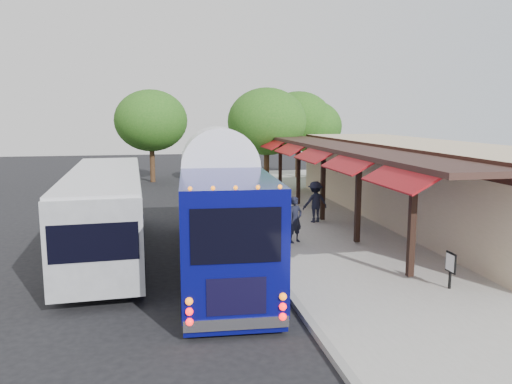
{
  "coord_description": "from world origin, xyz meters",
  "views": [
    {
      "loc": [
        -3.28,
        -16.88,
        4.91
      ],
      "look_at": [
        0.47,
        2.51,
        1.8
      ],
      "focal_mm": 35.0,
      "sensor_mm": 36.0,
      "label": 1
    }
  ],
  "objects": [
    {
      "name": "tree_right",
      "position": [
        7.95,
        19.42,
        3.94
      ],
      "size": [
        4.62,
        4.62,
        5.92
      ],
      "color": "#382314",
      "rests_on": "ground"
    },
    {
      "name": "tree_mid",
      "position": [
        6.96,
        19.47,
        4.37
      ],
      "size": [
        5.12,
        5.12,
        6.56
      ],
      "color": "#382314",
      "rests_on": "ground"
    },
    {
      "name": "coach_bus",
      "position": [
        -1.45,
        -1.21,
        1.92
      ],
      "size": [
        2.95,
        11.28,
        3.57
      ],
      "rotation": [
        0.0,
        0.0,
        -0.05
      ],
      "color": "#080A61",
      "rests_on": "ground"
    },
    {
      "name": "ground",
      "position": [
        0.0,
        0.0,
        0.0
      ],
      "size": [
        90.0,
        90.0,
        0.0
      ],
      "primitive_type": "plane",
      "color": "black",
      "rests_on": "ground"
    },
    {
      "name": "ped_d",
      "position": [
        3.4,
        3.89,
        1.06
      ],
      "size": [
        1.28,
        0.89,
        1.82
      ],
      "primitive_type": "imported",
      "rotation": [
        0.0,
        0.0,
        3.34
      ],
      "color": "black",
      "rests_on": "sidewalk"
    },
    {
      "name": "ped_a",
      "position": [
        1.6,
        0.66,
        1.01
      ],
      "size": [
        0.75,
        0.67,
        1.72
      ],
      "primitive_type": "imported",
      "rotation": [
        0.0,
        0.0,
        0.5
      ],
      "color": "black",
      "rests_on": "sidewalk"
    },
    {
      "name": "station_shelter",
      "position": [
        8.38,
        4.0,
        1.85
      ],
      "size": [
        8.15,
        20.0,
        3.6
      ],
      "color": "tan",
      "rests_on": "ground"
    },
    {
      "name": "tree_left",
      "position": [
        3.62,
        15.16,
        4.39
      ],
      "size": [
        5.15,
        5.15,
        6.59
      ],
      "color": "#382314",
      "rests_on": "ground"
    },
    {
      "name": "city_bus",
      "position": [
        -5.2,
        0.89,
        1.63
      ],
      "size": [
        2.92,
        11.06,
        2.94
      ],
      "rotation": [
        0.0,
        0.0,
        0.05
      ],
      "color": "gray",
      "rests_on": "ground"
    },
    {
      "name": "curb",
      "position": [
        0.05,
        4.0,
        0.07
      ],
      "size": [
        0.2,
        40.0,
        0.16
      ],
      "primitive_type": "cube",
      "color": "gray",
      "rests_on": "ground"
    },
    {
      "name": "ped_b",
      "position": [
        1.49,
        5.87,
        1.13
      ],
      "size": [
        1.08,
        0.91,
        1.96
      ],
      "primitive_type": "imported",
      "rotation": [
        0.0,
        0.0,
        2.95
      ],
      "color": "black",
      "rests_on": "sidewalk"
    },
    {
      "name": "ped_c",
      "position": [
        0.6,
        10.03,
        0.94
      ],
      "size": [
        0.99,
        0.63,
        1.57
      ],
      "primitive_type": "imported",
      "rotation": [
        0.0,
        0.0,
        3.43
      ],
      "color": "black",
      "rests_on": "sidewalk"
    },
    {
      "name": "tree_far",
      "position": [
        -3.83,
        19.81,
        4.41
      ],
      "size": [
        5.17,
        5.17,
        6.62
      ],
      "color": "#382314",
      "rests_on": "ground"
    },
    {
      "name": "sidewalk",
      "position": [
        5.0,
        4.0,
        0.07
      ],
      "size": [
        10.0,
        40.0,
        0.15
      ],
      "primitive_type": "cube",
      "color": "#9E9B93",
      "rests_on": "ground"
    },
    {
      "name": "sign_board",
      "position": [
        4.44,
        -5.0,
        0.84
      ],
      "size": [
        0.06,
        0.46,
        1.02
      ],
      "rotation": [
        0.0,
        0.0,
        0.0
      ],
      "color": "black",
      "rests_on": "sidewalk"
    }
  ]
}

